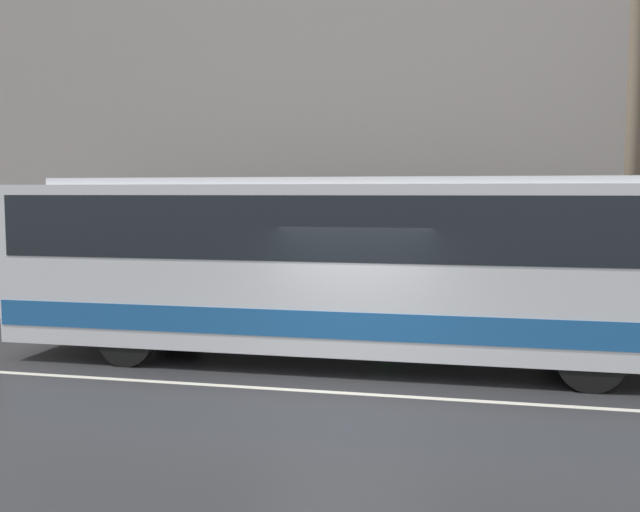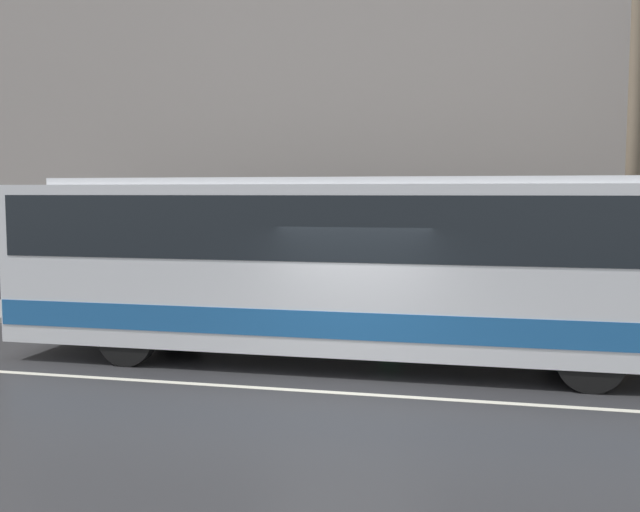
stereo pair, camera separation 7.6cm
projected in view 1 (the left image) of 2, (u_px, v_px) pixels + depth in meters
ground_plane at (345, 393)px, 10.85m from camera, size 60.00×60.00×0.00m
sidewalk at (387, 326)px, 15.98m from camera, size 60.00×2.55×0.13m
building_facade at (396, 68)px, 16.83m from camera, size 60.00×0.35×12.36m
lane_stripe at (345, 393)px, 10.85m from camera, size 54.00×0.14×0.01m
transit_bus at (333, 259)px, 12.78m from camera, size 11.74×2.59×3.31m
utility_pole_near at (633, 143)px, 14.10m from camera, size 0.31×0.31×7.80m
pedestrian_waiting at (391, 289)px, 16.00m from camera, size 0.36×0.36×1.63m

